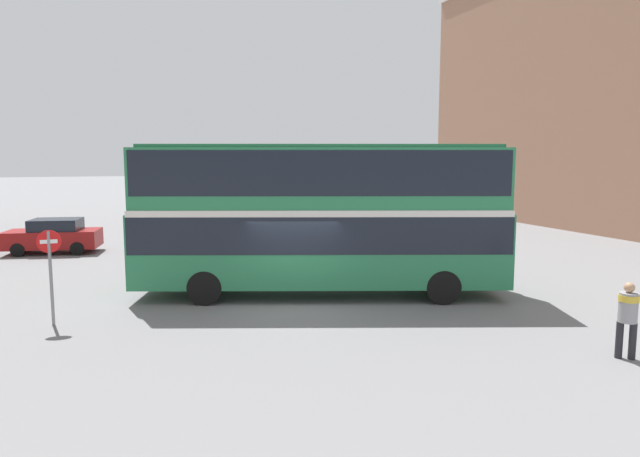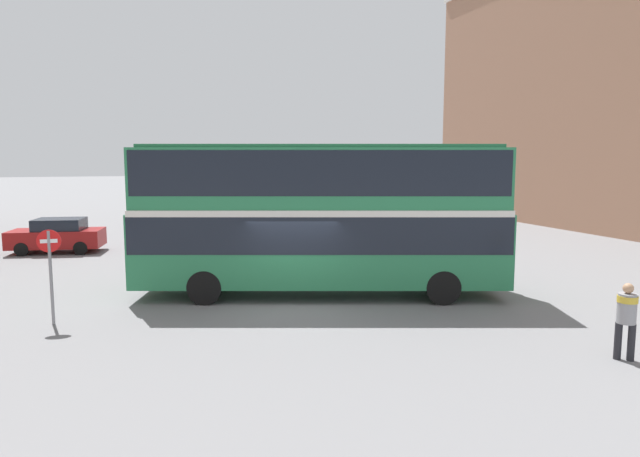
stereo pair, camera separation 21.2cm
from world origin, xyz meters
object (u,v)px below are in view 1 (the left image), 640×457
Objects in this scene: no_entry_sign at (50,263)px; pedestrian_foreground at (628,312)px; parked_car_kerb_near at (54,236)px; double_decker_bus at (320,210)px.

pedestrian_foreground is at bearing -29.70° from no_entry_sign.
pedestrian_foreground is 23.16m from parked_car_kerb_near.
no_entry_sign is at bearing 105.69° from parked_car_kerb_near.
pedestrian_foreground is at bearing -41.53° from double_decker_bus.
no_entry_sign is (-11.96, 6.82, 0.62)m from pedestrian_foreground.
double_decker_bus reaches higher than no_entry_sign.
double_decker_bus is 4.65× the size of no_entry_sign.
parked_car_kerb_near is (-8.77, 11.49, -1.93)m from double_decker_bus.
parked_car_kerb_near is at bearing 146.08° from double_decker_bus.
pedestrian_foreground is (4.34, -7.60, -1.67)m from double_decker_bus.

